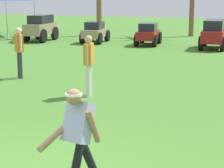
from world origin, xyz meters
The scene contains 7 objects.
frisbee_thrower centered at (0.81, 0.30, 0.80)m, with size 0.62×1.03×1.43m.
teammate_midfield centered at (-4.24, 6.78, 0.94)m, with size 0.41×0.39×1.56m.
teammate_deep centered at (-1.29, 5.36, 0.94)m, with size 0.27×0.50×1.56m.
parked_car_slot_a centered at (-8.91, 16.14, 0.74)m, with size 1.36×2.43×1.40m.
parked_car_slot_b centered at (-5.86, 16.49, 0.56)m, with size 1.32×2.29×1.10m.
parked_car_slot_c centered at (-2.95, 16.48, 0.56)m, with size 1.32×2.29×1.10m.
parked_car_slot_d centered at (0.31, 16.19, 0.72)m, with size 1.26×2.45×1.34m.
Camera 1 is at (3.16, -4.62, 2.63)m, focal length 70.00 mm.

